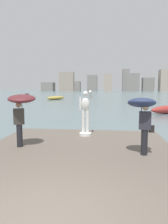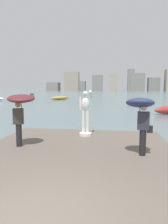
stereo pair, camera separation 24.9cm
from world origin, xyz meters
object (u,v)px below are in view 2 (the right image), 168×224
onlooker_right (141,110)px  boat_leftward (32,96)px  onlooker_left (20,105)px  statue_white_figure (85,115)px  boat_near (60,98)px

onlooker_right → boat_leftward: bearing=115.3°
onlooker_left → statue_white_figure: bearing=43.4°
onlooker_right → boat_leftward: onlooker_right is taller
boat_near → onlooker_left: bearing=-78.3°
onlooker_right → boat_near: bearing=107.8°
boat_near → boat_leftward: boat_leftward is taller
statue_white_figure → boat_leftward: (-19.11, 42.50, -0.99)m
boat_leftward → boat_near: bearing=-38.7°
onlooker_left → boat_near: (-7.69, 37.28, -1.63)m
boat_near → statue_white_figure: bearing=-74.2°
statue_white_figure → onlooker_right: bearing=-50.3°
onlooker_right → boat_leftward: size_ratio=0.50×
onlooker_left → boat_near: 38.10m
onlooker_left → onlooker_right: 4.47m
boat_near → boat_leftward: (-9.17, 7.34, 0.00)m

